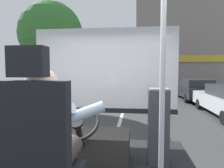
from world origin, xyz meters
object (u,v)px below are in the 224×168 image
(driver_seat, at_px, (40,166))
(fare_box, at_px, (158,127))
(handrail_pole, at_px, (162,86))
(steering_console, at_px, (88,146))
(parked_car_black, at_px, (195,89))
(bus_driver, at_px, (46,135))

(driver_seat, relative_size, fare_box, 1.37)
(handrail_pole, xyz_separation_m, fare_box, (0.08, 0.93, -0.60))
(steering_console, relative_size, fare_box, 1.11)
(handrail_pole, bearing_deg, fare_box, 84.99)
(fare_box, bearing_deg, parked_car_black, 71.70)
(driver_seat, relative_size, bus_driver, 1.72)
(bus_driver, distance_m, fare_box, 1.58)
(handrail_pole, distance_m, parked_car_black, 11.82)
(parked_car_black, bearing_deg, driver_seat, -110.35)
(driver_seat, xyz_separation_m, bus_driver, (-0.00, 0.11, 0.17))
(driver_seat, xyz_separation_m, steering_console, (-0.00, 1.31, -0.37))
(driver_seat, relative_size, handrail_pole, 0.62)
(driver_seat, xyz_separation_m, parked_car_black, (4.33, 11.68, -0.54))
(driver_seat, distance_m, fare_box, 1.65)
(bus_driver, bearing_deg, steering_console, 90.00)
(handrail_pole, xyz_separation_m, parked_car_black, (3.49, 11.25, -1.04))
(handrail_pole, relative_size, fare_box, 2.20)
(driver_seat, bearing_deg, handrail_pole, 27.38)
(steering_console, relative_size, parked_car_black, 0.26)
(driver_seat, xyz_separation_m, handrail_pole, (0.84, 0.43, 0.50))
(steering_console, height_order, handrail_pole, handrail_pole)
(handrail_pole, height_order, fare_box, handrail_pole)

